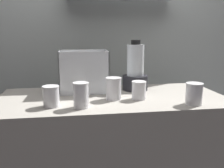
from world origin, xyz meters
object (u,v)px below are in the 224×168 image
object	(u,v)px
blender_pitcher	(135,71)
juice_cup_pomegranate_middle	(114,89)
juice_cup_mango_left	(81,97)
juice_cup_orange_far_left	(51,97)
juice_cup_mango_far_right	(194,95)
carrot_display_bin	(85,79)
juice_cup_pomegranate_right	(139,91)

from	to	relation	value
blender_pitcher	juice_cup_pomegranate_middle	world-z (taller)	blender_pitcher
juice_cup_mango_left	juice_cup_pomegranate_middle	bearing A→B (deg)	34.84
blender_pitcher	juice_cup_orange_far_left	xyz separation A→B (m)	(-0.54, -0.31, -0.08)
blender_pitcher	juice_cup_mango_far_right	size ratio (longest dim) A/B	2.84
carrot_display_bin	juice_cup_mango_far_right	world-z (taller)	carrot_display_bin
juice_cup_pomegranate_right	juice_cup_orange_far_left	bearing A→B (deg)	-171.63
carrot_display_bin	juice_cup_mango_left	distance (m)	0.37
juice_cup_pomegranate_right	juice_cup_mango_far_right	xyz separation A→B (m)	(0.27, -0.15, 0.01)
juice_cup_pomegranate_middle	juice_cup_mango_far_right	bearing A→B (deg)	-22.18
blender_pitcher	juice_cup_orange_far_left	distance (m)	0.63
carrot_display_bin	juice_cup_pomegranate_right	xyz separation A→B (m)	(0.31, -0.25, -0.04)
juice_cup_orange_far_left	juice_cup_pomegranate_middle	size ratio (longest dim) A/B	0.86
blender_pitcher	juice_cup_orange_far_left	bearing A→B (deg)	-149.60
juice_cup_orange_far_left	juice_cup_pomegranate_right	size ratio (longest dim) A/B	1.04
juice_cup_pomegranate_middle	juice_cup_mango_far_right	distance (m)	0.45
juice_cup_orange_far_left	juice_cup_mango_left	xyz separation A→B (m)	(0.16, -0.04, 0.01)
carrot_display_bin	juice_cup_pomegranate_middle	world-z (taller)	carrot_display_bin
juice_cup_pomegranate_middle	juice_cup_mango_far_right	world-z (taller)	juice_cup_pomegranate_middle
juice_cup_orange_far_left	juice_cup_pomegranate_middle	distance (m)	0.37
juice_cup_pomegranate_middle	juice_cup_mango_far_right	size ratio (longest dim) A/B	1.09
juice_cup_mango_left	juice_cup_mango_far_right	size ratio (longest dim) A/B	1.13
carrot_display_bin	juice_cup_mango_far_right	bearing A→B (deg)	-34.65
juice_cup_mango_left	juice_cup_mango_far_right	world-z (taller)	juice_cup_mango_left
blender_pitcher	juice_cup_pomegranate_middle	xyz separation A→B (m)	(-0.18, -0.22, -0.07)
juice_cup_orange_far_left	juice_cup_pomegranate_right	world-z (taller)	juice_cup_orange_far_left
juice_cup_mango_left	juice_cup_pomegranate_middle	size ratio (longest dim) A/B	1.04
juice_cup_orange_far_left	juice_cup_mango_far_right	distance (m)	0.78
carrot_display_bin	juice_cup_pomegranate_right	world-z (taller)	carrot_display_bin
carrot_display_bin	juice_cup_orange_far_left	xyz separation A→B (m)	(-0.19, -0.32, -0.03)
blender_pitcher	juice_cup_mango_far_right	xyz separation A→B (m)	(0.24, -0.39, -0.07)
juice_cup_pomegranate_middle	juice_cup_mango_left	bearing A→B (deg)	-145.16
juice_cup_pomegranate_right	juice_cup_mango_left	bearing A→B (deg)	-160.95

